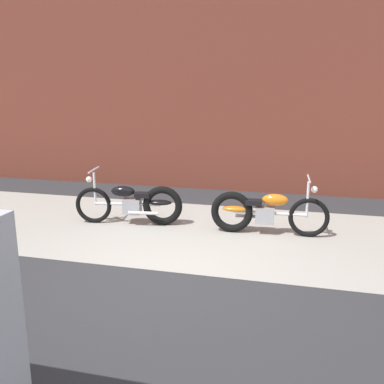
# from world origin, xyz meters

# --- Properties ---
(ground_plane) EXTENTS (80.00, 80.00, 0.00)m
(ground_plane) POSITION_xyz_m (0.00, 0.00, 0.00)
(ground_plane) COLOR #2D2D30
(sidewalk_slab) EXTENTS (36.00, 3.50, 0.01)m
(sidewalk_slab) POSITION_xyz_m (0.00, 1.75, 0.00)
(sidewalk_slab) COLOR #9E998E
(sidewalk_slab) RESTS_ON ground
(brick_building_wall) EXTENTS (36.00, 0.50, 6.50)m
(brick_building_wall) POSITION_xyz_m (0.00, 5.20, 3.25)
(brick_building_wall) COLOR brown
(brick_building_wall) RESTS_ON ground
(motorcycle_black) EXTENTS (2.00, 0.60, 1.03)m
(motorcycle_black) POSITION_xyz_m (-1.16, 1.90, 0.40)
(motorcycle_black) COLOR black
(motorcycle_black) RESTS_ON ground
(motorcycle_orange) EXTENTS (2.01, 0.58, 1.03)m
(motorcycle_orange) POSITION_xyz_m (1.11, 1.91, 0.40)
(motorcycle_orange) COLOR black
(motorcycle_orange) RESTS_ON ground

